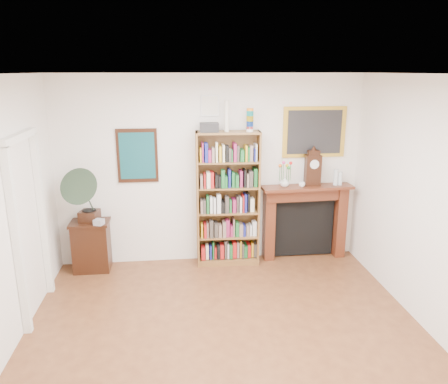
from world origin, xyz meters
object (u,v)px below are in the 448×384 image
Objects in this scene: bookshelf at (228,192)px; teacup at (302,184)px; cd_stack at (99,222)px; bottle_left at (336,177)px; side_cabinet at (92,246)px; mantel_clock at (313,169)px; gramophone at (85,192)px; bottle_right at (340,179)px; flower_vase at (285,182)px; fireplace at (305,215)px.

bookshelf is 1.10m from teacup.
bottle_left reaches higher than cd_stack.
side_cabinet is 8.07× the size of teacup.
bottle_left is (0.36, -0.02, -0.14)m from mantel_clock.
teacup is at bearing 12.96° from gramophone.
teacup is 0.54m from bottle_left.
mantel_clock is 5.76× the size of teacup.
mantel_clock reaches higher than bottle_left.
teacup is (-0.18, -0.07, -0.22)m from mantel_clock.
side_cabinet is at bearing -179.06° from bottle_right.
teacup is 0.46× the size of bottle_right.
bookshelf is at bearing 5.80° from cd_stack.
cd_stack is 2.74m from flower_vase.
flower_vase is 0.86m from bottle_right.
gramophone is at bearing -178.44° from fireplace.
side_cabinet is at bearing -176.25° from bookshelf.
bookshelf is 3.08× the size of side_cabinet.
gramophone is 6.92× the size of cd_stack.
cd_stack is at bearing -176.68° from teacup.
cd_stack is at bearing -176.82° from mantel_clock.
bottle_right is (0.07, -0.01, -0.02)m from bottle_left.
bottle_left reaches higher than flower_vase.
gramophone reaches higher than teacup.
cd_stack is (0.16, -0.15, 0.41)m from side_cabinet.
fireplace is 11.59× the size of cd_stack.
bottle_left is at bearing 1.17° from side_cabinet.
side_cabinet is 0.54× the size of fireplace.
bookshelf is 1.64m from bottle_left.
teacup is (-0.10, -0.10, 0.51)m from fireplace.
fireplace is at bearing 5.08° from cd_stack.
bookshelf is at bearing 14.81° from gramophone.
mantel_clock reaches higher than gramophone.
cd_stack is at bearing -175.65° from flower_vase.
side_cabinet is 0.85m from gramophone.
side_cabinet is 0.90× the size of gramophone.
fireplace is 3.05m from cd_stack.
gramophone is 3.64m from bottle_left.
bookshelf reaches higher than bottle_left.
teacup is at bearing -159.63° from mantel_clock.
bottle_left is (0.79, 0.02, 0.05)m from flower_vase.
bookshelf is at bearing -178.68° from fireplace.
cd_stack is (-1.84, -0.19, -0.33)m from bookshelf.
flower_vase reaches higher than side_cabinet.
bookshelf is 11.51× the size of bottle_right.
bookshelf is 24.88× the size of teacup.
bottle_left is at bearing 3.63° from cd_stack.
bottle_right is at bearing 4.08° from teacup.
mantel_clock reaches higher than teacup.
bottle_left is 0.07m from bottle_right.
teacup is (1.10, -0.02, 0.08)m from bookshelf.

